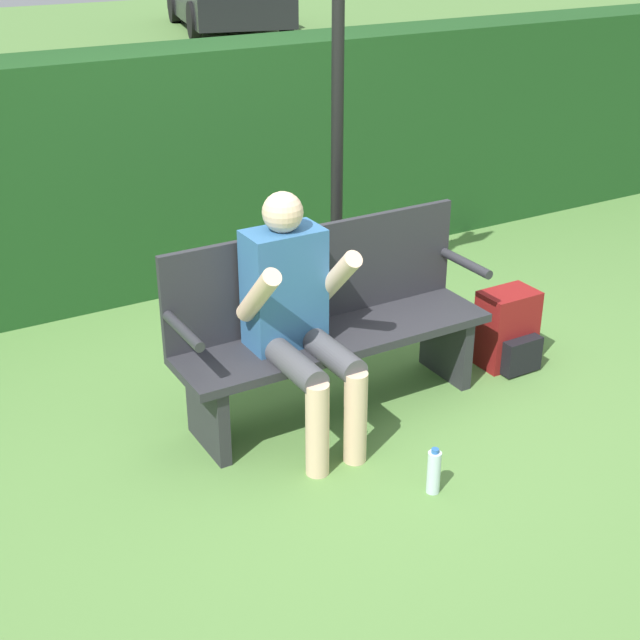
% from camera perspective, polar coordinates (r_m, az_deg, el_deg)
% --- Properties ---
extents(ground_plane, '(40.00, 40.00, 0.00)m').
position_cam_1_polar(ground_plane, '(4.71, 0.97, -5.68)').
color(ground_plane, '#5B8942').
extents(hedge_back, '(12.00, 0.57, 1.57)m').
position_cam_1_polar(hedge_back, '(6.14, -9.28, 9.56)').
color(hedge_back, '#1E4C1E').
rests_on(hedge_back, ground).
extents(park_bench, '(1.67, 0.44, 0.95)m').
position_cam_1_polar(park_bench, '(4.53, 0.54, -0.14)').
color(park_bench, '#2D2D33').
rests_on(park_bench, ground).
extents(person_seated, '(0.51, 0.66, 1.21)m').
position_cam_1_polar(person_seated, '(4.22, -1.53, 0.56)').
color(person_seated, '#336699').
rests_on(person_seated, ground).
extents(backpack, '(0.32, 0.29, 0.44)m').
position_cam_1_polar(backpack, '(5.15, 11.94, -0.68)').
color(backpack, maroon).
rests_on(backpack, ground).
extents(water_bottle, '(0.06, 0.06, 0.23)m').
position_cam_1_polar(water_bottle, '(4.07, 7.29, -9.61)').
color(water_bottle, silver).
rests_on(water_bottle, ground).
extents(signpost, '(0.44, 0.09, 2.73)m').
position_cam_1_polar(signpost, '(5.03, 1.20, 15.76)').
color(signpost, black).
rests_on(signpost, ground).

